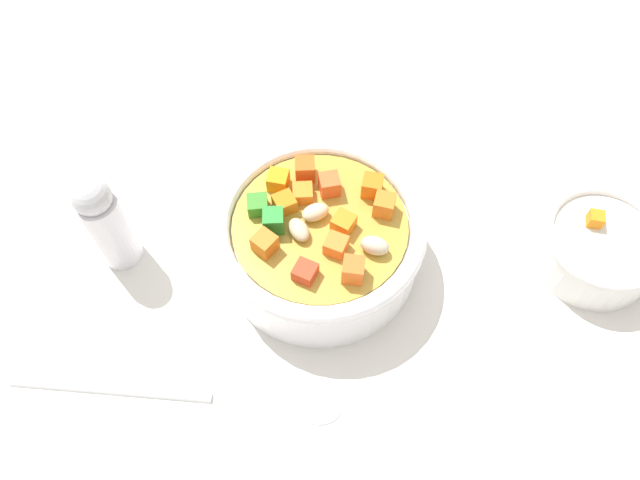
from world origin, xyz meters
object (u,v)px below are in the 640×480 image
object	(u,v)px
soup_bowl_main	(320,238)
pepper_shaker	(106,222)
spoon	(202,396)
side_bowl_small	(598,247)

from	to	relation	value
soup_bowl_main	pepper_shaker	bearing A→B (deg)	-119.53
spoon	pepper_shaker	world-z (taller)	pepper_shaker
side_bowl_small	spoon	bearing A→B (deg)	-97.58
spoon	pepper_shaker	distance (cm)	14.94
side_bowl_small	pepper_shaker	bearing A→B (deg)	-119.01
soup_bowl_main	side_bowl_small	size ratio (longest dim) A/B	1.69
soup_bowl_main	pepper_shaker	size ratio (longest dim) A/B	1.68
pepper_shaker	spoon	bearing A→B (deg)	4.65
spoon	side_bowl_small	bearing A→B (deg)	25.39
soup_bowl_main	spoon	world-z (taller)	soup_bowl_main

